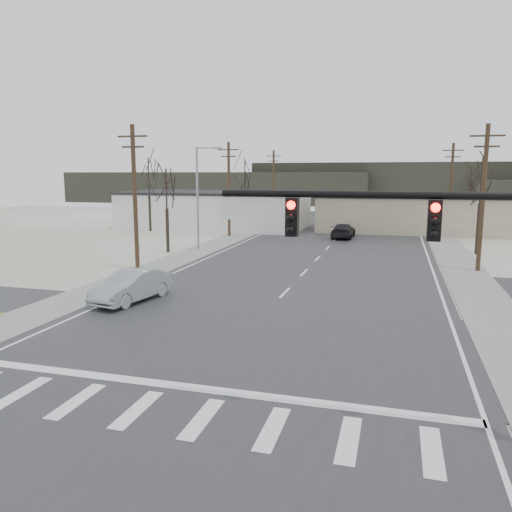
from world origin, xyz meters
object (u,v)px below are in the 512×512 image
at_px(traffic_signal_mast, 481,260).
at_px(car_far_a, 343,231).
at_px(sedan_crossing, 132,286).
at_px(fire_hydrant, 124,276).
at_px(car_far_b, 328,210).

relative_size(traffic_signal_mast, car_far_a, 1.73).
distance_m(sedan_crossing, car_far_a, 30.53).
xyz_separation_m(fire_hydrant, car_far_b, (5.21, 55.23, 0.35)).
relative_size(sedan_crossing, car_far_b, 1.12).
relative_size(fire_hydrant, car_far_b, 0.20).
xyz_separation_m(fire_hydrant, sedan_crossing, (2.82, -4.01, 0.41)).
height_order(traffic_signal_mast, car_far_a, traffic_signal_mast).
bearing_deg(traffic_signal_mast, car_far_b, 100.51).
bearing_deg(car_far_b, sedan_crossing, -83.91).
height_order(traffic_signal_mast, sedan_crossing, traffic_signal_mast).
bearing_deg(sedan_crossing, car_far_b, 98.45).
relative_size(traffic_signal_mast, fire_hydrant, 10.29).
xyz_separation_m(traffic_signal_mast, sedan_crossing, (-15.27, 10.19, -3.81)).
distance_m(car_far_a, car_far_b, 30.29).
xyz_separation_m(traffic_signal_mast, fire_hydrant, (-18.09, 14.20, -4.22)).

